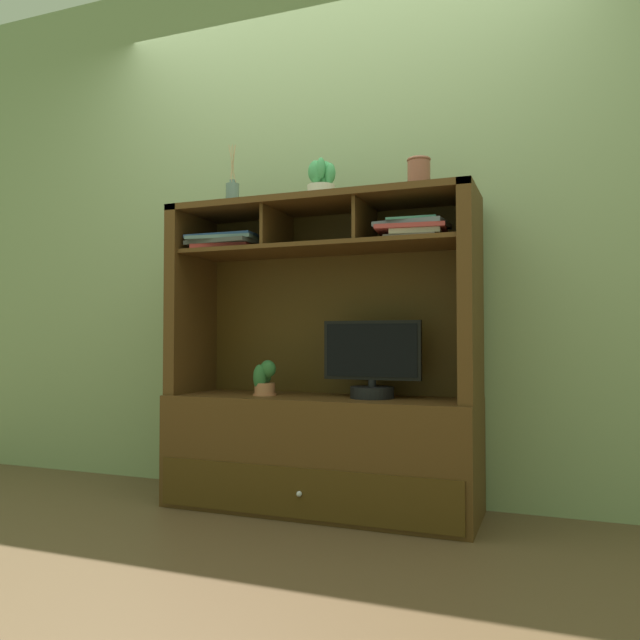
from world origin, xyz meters
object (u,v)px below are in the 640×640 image
magazine_stack_left (413,230)px  ceramic_vase (419,175)px  diffuser_bottle (232,195)px  media_console (321,413)px  potted_orchid (264,380)px  magazine_stack_centre (226,243)px  potted_succulent (321,183)px  tv_monitor (372,364)px

magazine_stack_left → ceramic_vase: size_ratio=2.10×
magazine_stack_left → diffuser_bottle: size_ratio=1.00×
media_console → potted_orchid: bearing=-167.7°
magazine_stack_left → diffuser_bottle: diffuser_bottle is taller
magazine_stack_centre → media_console: bearing=9.1°
magazine_stack_left → potted_succulent: 0.53m
tv_monitor → potted_succulent: 0.88m
potted_orchid → diffuser_bottle: diffuser_bottle is taller
media_console → diffuser_bottle: size_ratio=4.50×
ceramic_vase → diffuser_bottle: bearing=179.4°
potted_orchid → magazine_stack_left: bearing=-0.3°
magazine_stack_centre → potted_succulent: potted_succulent is taller
diffuser_bottle → ceramic_vase: 0.93m
magazine_stack_centre → ceramic_vase: (0.93, 0.06, 0.25)m
tv_monitor → magazine_stack_centre: size_ratio=1.25×
diffuser_bottle → magazine_stack_centre: bearing=-86.6°
magazine_stack_left → potted_succulent: (-0.45, 0.07, 0.26)m
magazine_stack_centre → ceramic_vase: bearing=3.8°
magazine_stack_left → media_console: bearing=172.3°
magazine_stack_left → diffuser_bottle: bearing=176.4°
magazine_stack_centre → magazine_stack_left: bearing=0.8°
media_console → magazine_stack_centre: size_ratio=4.00×
media_console → magazine_stack_left: media_console is taller
media_console → potted_succulent: size_ratio=7.07×
media_console → ceramic_vase: ceramic_vase is taller
tv_monitor → magazine_stack_left: size_ratio=1.41×
potted_succulent → magazine_stack_left: bearing=-8.9°
ceramic_vase → media_console: bearing=178.4°
magazine_stack_centre → ceramic_vase: size_ratio=2.37×
potted_succulent → ceramic_vase: potted_succulent is taller
media_console → ceramic_vase: size_ratio=9.47×
potted_succulent → ceramic_vase: size_ratio=1.34×
magazine_stack_centre → tv_monitor: bearing=5.0°
tv_monitor → ceramic_vase: size_ratio=2.95×
diffuser_bottle → ceramic_vase: (0.93, -0.01, 0.01)m
potted_succulent → diffuser_bottle: bearing=-178.4°
media_console → diffuser_bottle: (-0.46, -0.00, 1.05)m
magazine_stack_centre → potted_succulent: bearing=10.2°
tv_monitor → diffuser_bottle: bearing=179.4°
tv_monitor → magazine_stack_centre: bearing=-175.0°
media_console → tv_monitor: size_ratio=3.21×
magazine_stack_left → potted_orchid: bearing=179.7°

